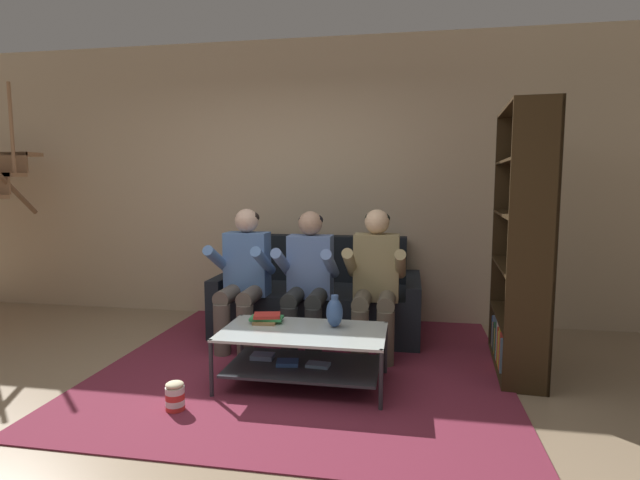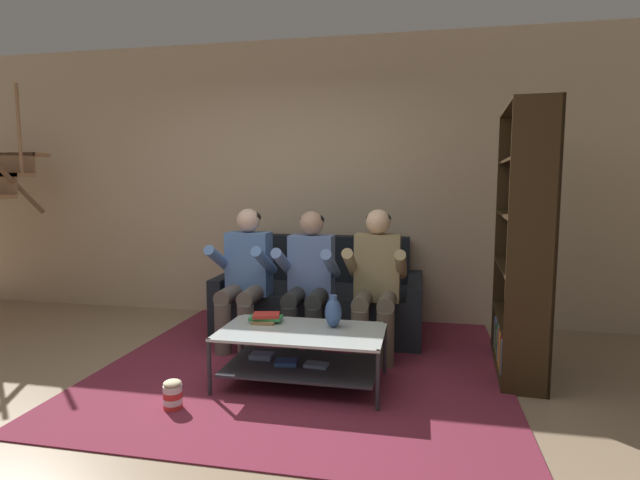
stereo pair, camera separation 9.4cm
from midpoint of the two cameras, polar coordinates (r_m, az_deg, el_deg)
ground at (r=3.32m, az=-12.05°, el=-19.23°), size 16.80×16.80×0.00m
back_partition at (r=5.33m, az=-1.77°, el=6.71°), size 8.40×0.12×2.90m
couch at (r=4.87m, az=0.74°, el=-7.02°), size 1.91×0.95×0.90m
person_seated_left at (r=4.42m, az=-7.98°, el=-3.64°), size 0.50×0.58×1.21m
person_seated_middle at (r=4.26m, az=-0.66°, el=-4.04°), size 0.50×0.58×1.19m
person_seated_right at (r=4.18m, az=7.09°, el=-4.16°), size 0.50×0.58×1.21m
coffee_table at (r=3.61m, az=-1.46°, el=-12.30°), size 1.16×0.65×0.40m
area_rug at (r=4.20m, az=-0.49°, el=-13.34°), size 3.04×3.27×0.01m
vase at (r=3.62m, az=2.27°, el=-8.24°), size 0.12×0.12×0.24m
book_stack at (r=3.78m, az=-5.51°, el=-8.85°), size 0.25×0.20×0.06m
bookshelf at (r=4.13m, az=23.03°, el=-3.27°), size 0.38×1.07×1.99m
popcorn_tub at (r=3.43m, az=-15.70°, el=-16.67°), size 0.12×0.12×0.20m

